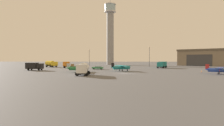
# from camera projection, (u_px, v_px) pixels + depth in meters

# --- Properties ---
(ground_plane) EXTENTS (400.00, 400.00, 0.00)m
(ground_plane) POSITION_uv_depth(u_px,v_px,m) (125.00, 73.00, 54.93)
(ground_plane) COLOR #545456
(control_tower) EXTENTS (7.68, 7.68, 44.12)m
(control_tower) POSITION_uv_depth(u_px,v_px,m) (110.00, 30.00, 128.79)
(control_tower) COLOR gray
(control_tower) RESTS_ON ground_plane
(hangar) EXTENTS (30.37, 29.13, 9.40)m
(hangar) POSITION_uv_depth(u_px,v_px,m) (203.00, 58.00, 112.43)
(hangar) COLOR #7A6B56
(hangar) RESTS_ON ground_plane
(airplane_teal) EXTENTS (7.13, 8.94, 2.74)m
(airplane_teal) POSITION_uv_depth(u_px,v_px,m) (121.00, 67.00, 64.18)
(airplane_teal) COLOR teal
(airplane_teal) RESTS_ON ground_plane
(airplane_green) EXTENTS (7.07, 9.01, 2.65)m
(airplane_green) POSITION_uv_depth(u_px,v_px,m) (78.00, 68.00, 59.89)
(airplane_green) COLOR #287A42
(airplane_green) RESTS_ON ground_plane
(airplane_blue) EXTENTS (6.69, 7.95, 2.59)m
(airplane_blue) POSITION_uv_depth(u_px,v_px,m) (219.00, 70.00, 51.57)
(airplane_blue) COLOR #2847A8
(airplane_blue) RESTS_ON ground_plane
(truck_fuel_tanker_white) EXTENTS (3.29, 5.87, 3.04)m
(truck_fuel_tanker_white) POSITION_uv_depth(u_px,v_px,m) (83.00, 68.00, 48.14)
(truck_fuel_tanker_white) COLOR #38383D
(truck_fuel_tanker_white) RESTS_ON ground_plane
(truck_flatbed_orange) EXTENTS (6.81, 5.61, 2.73)m
(truck_flatbed_orange) POSITION_uv_depth(u_px,v_px,m) (68.00, 65.00, 84.88)
(truck_flatbed_orange) COLOR #38383D
(truck_flatbed_orange) RESTS_ON ground_plane
(truck_fuel_tanker_yellow) EXTENTS (6.84, 5.58, 3.04)m
(truck_fuel_tanker_yellow) POSITION_uv_depth(u_px,v_px,m) (51.00, 64.00, 93.49)
(truck_fuel_tanker_yellow) COLOR #38383D
(truck_fuel_tanker_yellow) RESTS_ON ground_plane
(truck_box_teal) EXTENTS (5.39, 7.18, 2.78)m
(truck_box_teal) POSITION_uv_depth(u_px,v_px,m) (162.00, 64.00, 84.97)
(truck_box_teal) COLOR #38383D
(truck_box_teal) RESTS_ON ground_plane
(truck_box_black) EXTENTS (5.83, 3.38, 2.68)m
(truck_box_black) POSITION_uv_depth(u_px,v_px,m) (34.00, 66.00, 68.30)
(truck_box_black) COLOR #38383D
(truck_box_black) RESTS_ON ground_plane
(car_green) EXTENTS (4.30, 2.54, 1.37)m
(car_green) POSITION_uv_depth(u_px,v_px,m) (98.00, 67.00, 74.10)
(car_green) COLOR #287A42
(car_green) RESTS_ON ground_plane
(light_post_west) EXTENTS (0.44, 0.44, 9.41)m
(light_post_west) POSITION_uv_depth(u_px,v_px,m) (89.00, 56.00, 109.74)
(light_post_west) COLOR #38383D
(light_post_west) RESTS_ON ground_plane
(light_post_east) EXTENTS (0.44, 0.44, 10.15)m
(light_post_east) POSITION_uv_depth(u_px,v_px,m) (149.00, 55.00, 98.78)
(light_post_east) COLOR #38383D
(light_post_east) RESTS_ON ground_plane
(traffic_cone_near_left) EXTENTS (0.36, 0.36, 0.58)m
(traffic_cone_near_left) POSITION_uv_depth(u_px,v_px,m) (202.00, 71.00, 59.48)
(traffic_cone_near_left) COLOR black
(traffic_cone_near_left) RESTS_ON ground_plane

